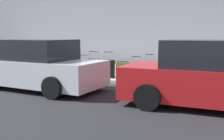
% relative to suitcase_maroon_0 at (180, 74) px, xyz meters
% --- Properties ---
extents(ground_plane, '(40.00, 40.00, 0.00)m').
position_rel_suitcase_maroon_0_xyz_m(ground_plane, '(3.56, 0.45, -0.45)').
color(ground_plane, black).
extents(sidewalk_curb, '(18.00, 5.00, 0.14)m').
position_rel_suitcase_maroon_0_xyz_m(sidewalk_curb, '(3.56, -2.05, -0.38)').
color(sidewalk_curb, '#9E9B93').
rests_on(sidewalk_curb, ground_plane).
extents(suitcase_maroon_0, '(0.42, 0.24, 0.68)m').
position_rel_suitcase_maroon_0_xyz_m(suitcase_maroon_0, '(0.00, 0.00, 0.00)').
color(suitcase_maroon_0, maroon).
rests_on(suitcase_maroon_0, sidewalk_curb).
extents(suitcase_teal_1, '(0.51, 0.27, 0.82)m').
position_rel_suitcase_maroon_0_xyz_m(suitcase_teal_1, '(0.57, 0.02, -0.04)').
color(suitcase_teal_1, '#0F606B').
rests_on(suitcase_teal_1, sidewalk_curb).
extents(suitcase_red_2, '(0.36, 0.25, 0.96)m').
position_rel_suitcase_maroon_0_xyz_m(suitcase_red_2, '(1.12, -0.09, 0.02)').
color(suitcase_red_2, red).
rests_on(suitcase_red_2, sidewalk_curb).
extents(suitcase_silver_3, '(0.38, 0.22, 0.87)m').
position_rel_suitcase_maroon_0_xyz_m(suitcase_silver_3, '(1.60, -0.03, -0.04)').
color(suitcase_silver_3, '#9EA0A8').
rests_on(suitcase_silver_3, sidewalk_curb).
extents(suitcase_olive_4, '(0.50, 0.27, 0.66)m').
position_rel_suitcase_maroon_0_xyz_m(suitcase_olive_4, '(2.14, -0.07, -0.01)').
color(suitcase_olive_4, '#59601E').
rests_on(suitcase_olive_4, sidewalk_curb).
extents(suitcase_black_5, '(0.46, 0.27, 1.01)m').
position_rel_suitcase_maroon_0_xyz_m(suitcase_black_5, '(2.73, -0.05, 0.03)').
color(suitcase_black_5, black).
rests_on(suitcase_black_5, sidewalk_curb).
extents(suitcase_navy_6, '(0.47, 0.24, 1.01)m').
position_rel_suitcase_maroon_0_xyz_m(suitcase_navy_6, '(3.30, 0.03, 0.04)').
color(suitcase_navy_6, navy).
rests_on(suitcase_navy_6, sidewalk_curb).
extents(suitcase_maroon_7, '(0.44, 0.20, 0.85)m').
position_rel_suitcase_maroon_0_xyz_m(suitcase_maroon_7, '(3.87, -0.10, -0.02)').
color(suitcase_maroon_7, maroon).
rests_on(suitcase_maroon_7, sidewalk_curb).
extents(suitcase_teal_8, '(0.47, 0.23, 0.74)m').
position_rel_suitcase_maroon_0_xyz_m(suitcase_teal_8, '(4.43, -0.00, -0.05)').
color(suitcase_teal_8, '#0F606B').
rests_on(suitcase_teal_8, sidewalk_curb).
extents(suitcase_red_9, '(0.38, 0.25, 0.91)m').
position_rel_suitcase_maroon_0_xyz_m(suitcase_red_9, '(4.97, -0.02, -0.00)').
color(suitcase_red_9, red).
rests_on(suitcase_red_9, sidewalk_curb).
extents(fire_hydrant, '(0.39, 0.21, 0.77)m').
position_rel_suitcase_maroon_0_xyz_m(fire_hydrant, '(5.97, -0.03, 0.09)').
color(fire_hydrant, red).
rests_on(fire_hydrant, sidewalk_curb).
extents(bollard_post, '(0.16, 0.16, 0.86)m').
position_rel_suitcase_maroon_0_xyz_m(bollard_post, '(6.45, 0.12, 0.12)').
color(bollard_post, brown).
rests_on(bollard_post, sidewalk_curb).
extents(parking_meter, '(0.12, 0.09, 1.27)m').
position_rel_suitcase_maroon_0_xyz_m(parking_meter, '(-1.33, -0.28, 0.52)').
color(parking_meter, slate).
rests_on(parking_meter, sidewalk_curb).
extents(parked_car_red_0, '(4.28, 2.13, 1.65)m').
position_rel_suitcase_maroon_0_xyz_m(parked_car_red_0, '(-1.09, 2.19, 0.32)').
color(parked_car_red_0, '#AD1619').
rests_on(parked_car_red_0, ground_plane).
extents(parked_car_silver_1, '(4.61, 2.20, 1.62)m').
position_rel_suitcase_maroon_0_xyz_m(parked_car_silver_1, '(4.27, 2.19, 0.31)').
color(parked_car_silver_1, '#B2B5BA').
rests_on(parked_car_silver_1, ground_plane).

